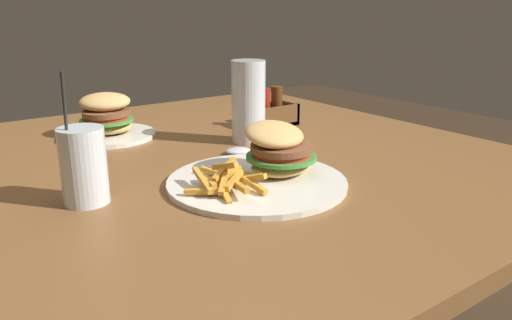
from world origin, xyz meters
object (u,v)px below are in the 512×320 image
at_px(condiment_caddy, 271,113).
at_px(spoon, 242,151).
at_px(meal_plate_far, 107,121).
at_px(beer_glass, 248,104).
at_px(meal_plate_near, 267,165).
at_px(juice_glass, 84,168).

bearing_deg(condiment_caddy, spoon, -140.88).
bearing_deg(meal_plate_far, beer_glass, -43.69).
xyz_separation_m(meal_plate_near, beer_glass, (0.13, 0.24, 0.06)).
distance_m(beer_glass, spoon, 0.13).
bearing_deg(juice_glass, beer_glass, 19.32).
xyz_separation_m(beer_glass, juice_glass, (-0.43, -0.15, -0.03)).
height_order(beer_glass, condiment_caddy, beer_glass).
relative_size(meal_plate_near, juice_glass, 1.49).
bearing_deg(condiment_caddy, meal_plate_far, 160.73).
bearing_deg(beer_glass, meal_plate_far, 136.31).
distance_m(juice_glass, spoon, 0.37).
relative_size(meal_plate_far, condiment_caddy, 1.74).
relative_size(juice_glass, spoon, 1.29).
height_order(meal_plate_near, spoon, meal_plate_near).
height_order(spoon, meal_plate_far, meal_plate_far).
distance_m(meal_plate_near, condiment_caddy, 0.44).
distance_m(juice_glass, meal_plate_far, 0.43).
relative_size(juice_glass, condiment_caddy, 1.65).
bearing_deg(meal_plate_far, meal_plate_near, -76.05).
bearing_deg(juice_glass, meal_plate_far, 65.38).
xyz_separation_m(meal_plate_near, spoon, (0.06, 0.17, -0.02)).
bearing_deg(beer_glass, spoon, -133.56).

